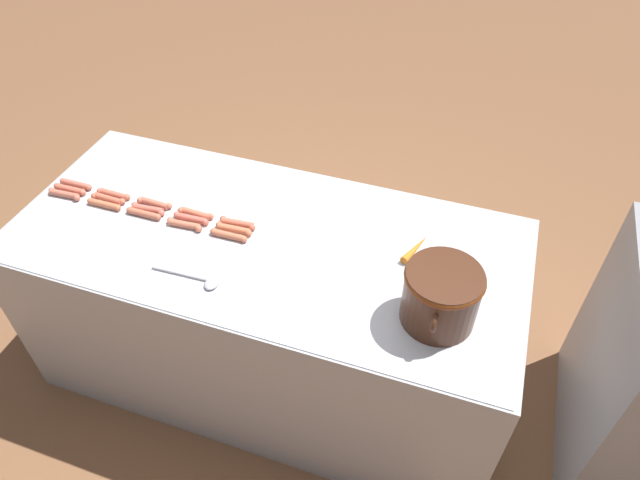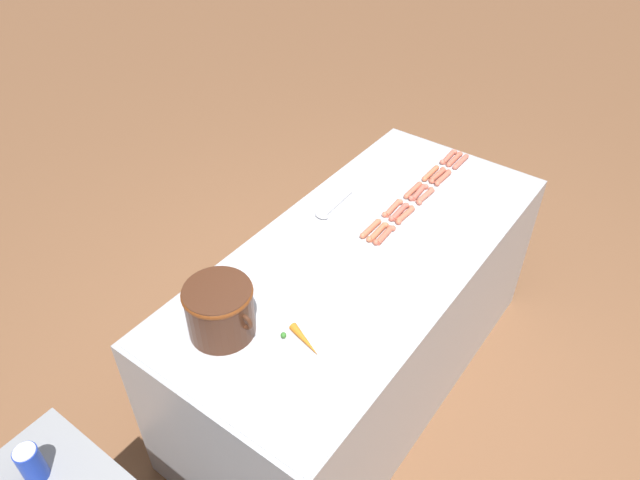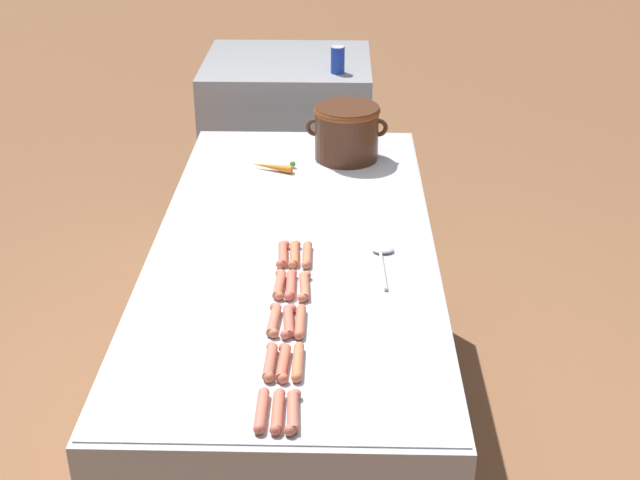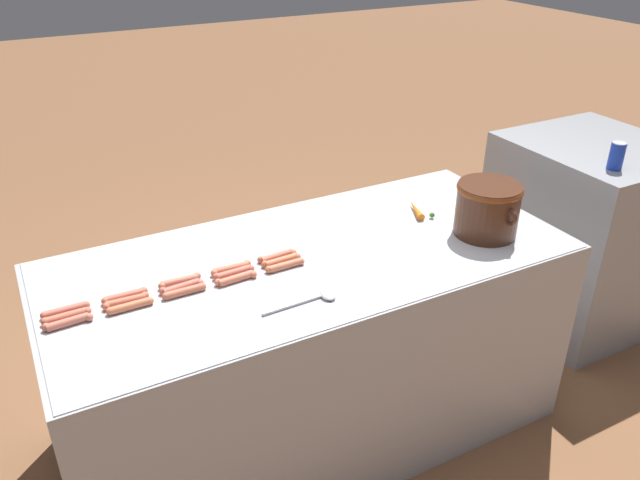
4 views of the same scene
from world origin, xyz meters
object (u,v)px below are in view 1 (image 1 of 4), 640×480
(hot_dog_3, at_px, (196,213))
(hot_dog_12, at_px, (144,214))
(hot_dog_7, at_px, (148,209))
(hot_dog_13, at_px, (185,224))
(hot_dog_1, at_px, (113,194))
(hot_dog_11, at_px, (104,204))
(carrot, at_px, (416,249))
(hot_dog_6, at_px, (108,199))
(hot_dog_10, at_px, (64,194))
(hot_dog_4, at_px, (238,223))
(hot_dog_8, at_px, (191,218))
(bean_pot, at_px, (441,294))
(hot_dog_0, at_px, (76,184))
(hot_dog_5, at_px, (70,189))
(hot_dog_9, at_px, (234,229))
(hot_dog_2, at_px, (154,203))
(serving_spoon, at_px, (201,280))
(hot_dog_14, at_px, (229,235))

(hot_dog_3, distance_m, hot_dog_12, 0.21)
(hot_dog_7, distance_m, hot_dog_13, 0.19)
(hot_dog_1, xyz_separation_m, hot_dog_11, (0.07, 0.00, 0.00))
(hot_dog_7, distance_m, carrot, 1.09)
(hot_dog_6, height_order, hot_dog_10, same)
(hot_dog_3, height_order, hot_dog_4, same)
(hot_dog_7, height_order, hot_dog_8, same)
(bean_pot, xyz_separation_m, carrot, (-0.28, -0.13, -0.10))
(hot_dog_6, bearing_deg, hot_dog_0, -101.76)
(hot_dog_4, height_order, carrot, carrot)
(hot_dog_12, relative_size, bean_pot, 0.49)
(hot_dog_5, bearing_deg, hot_dog_13, 86.03)
(hot_dog_3, xyz_separation_m, carrot, (-0.08, 0.88, 0.00))
(hot_dog_11, distance_m, bean_pot, 1.40)
(hot_dog_8, bearing_deg, hot_dog_9, 89.69)
(hot_dog_8, bearing_deg, hot_dog_2, -100.73)
(hot_dog_1, distance_m, serving_spoon, 0.65)
(hot_dog_1, height_order, hot_dog_13, same)
(hot_dog_1, bearing_deg, hot_dog_4, 90.36)
(hot_dog_1, height_order, serving_spoon, hot_dog_1)
(serving_spoon, bearing_deg, carrot, 119.61)
(hot_dog_1, xyz_separation_m, hot_dog_6, (0.03, -0.00, 0.00))
(hot_dog_10, distance_m, hot_dog_11, 0.20)
(hot_dog_2, height_order, serving_spoon, hot_dog_2)
(hot_dog_12, bearing_deg, hot_dog_2, 174.92)
(carrot, bearing_deg, hot_dog_0, -86.80)
(hot_dog_5, distance_m, bean_pot, 1.60)
(hot_dog_11, bearing_deg, hot_dog_3, 100.68)
(hot_dog_6, xyz_separation_m, hot_dog_13, (0.04, 0.38, 0.00))
(hot_dog_3, height_order, serving_spoon, hot_dog_3)
(hot_dog_3, bearing_deg, hot_dog_6, -84.75)
(hot_dog_1, height_order, hot_dog_14, same)
(hot_dog_7, xyz_separation_m, serving_spoon, (0.27, 0.38, -0.01))
(hot_dog_11, bearing_deg, hot_dog_10, -90.66)
(hot_dog_14, bearing_deg, hot_dog_6, -93.84)
(hot_dog_8, bearing_deg, hot_dog_5, -89.93)
(hot_dog_1, xyz_separation_m, hot_dog_12, (0.07, 0.19, 0.00))
(hot_dog_0, xyz_separation_m, hot_dog_7, (0.04, 0.38, 0.00))
(hot_dog_12, bearing_deg, hot_dog_5, -95.35)
(hot_dog_12, height_order, hot_dog_14, same)
(hot_dog_2, xyz_separation_m, hot_dog_12, (0.07, -0.01, 0.00))
(hot_dog_5, xyz_separation_m, hot_dog_8, (-0.00, 0.57, 0.00))
(hot_dog_5, bearing_deg, hot_dog_11, 79.04)
(hot_dog_6, distance_m, hot_dog_11, 0.04)
(hot_dog_1, bearing_deg, hot_dog_0, -91.62)
(hot_dog_1, relative_size, carrot, 0.88)
(hot_dog_7, bearing_deg, hot_dog_12, -1.06)
(hot_dog_2, bearing_deg, hot_dog_3, 89.34)
(hot_dog_3, distance_m, serving_spoon, 0.36)
(hot_dog_14, distance_m, carrot, 0.72)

